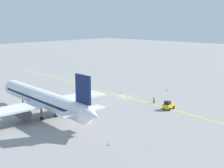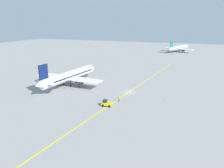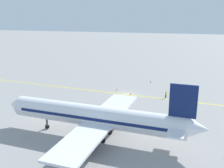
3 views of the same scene
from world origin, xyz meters
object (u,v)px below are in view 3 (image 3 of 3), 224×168
traffic_cone_near_nose (131,94)px  traffic_cone_mid_apron (117,89)px  traffic_cone_far_edge (151,82)px  airplane_at_gate (98,117)px  baggage_tug_white (189,99)px  ground_crew_worker (166,94)px

traffic_cone_near_nose → traffic_cone_mid_apron: bearing=56.4°
traffic_cone_mid_apron → traffic_cone_far_edge: same height
traffic_cone_mid_apron → traffic_cone_far_edge: 13.14m
traffic_cone_mid_apron → airplane_at_gate: bearing=-173.4°
airplane_at_gate → traffic_cone_near_nose: airplane_at_gate is taller
traffic_cone_near_nose → traffic_cone_mid_apron: (2.85, 4.28, 0.00)m
baggage_tug_white → traffic_cone_near_nose: 14.53m
airplane_at_gate → traffic_cone_far_edge: size_ratio=64.63×
traffic_cone_near_nose → traffic_cone_mid_apron: 5.14m
airplane_at_gate → traffic_cone_mid_apron: 27.96m
traffic_cone_near_nose → ground_crew_worker: bearing=-92.7°
ground_crew_worker → traffic_cone_far_edge: size_ratio=3.05×
airplane_at_gate → traffic_cone_far_edge: airplane_at_gate is taller
airplane_at_gate → traffic_cone_mid_apron: airplane_at_gate is taller
traffic_cone_far_edge → airplane_at_gate: bearing=172.8°
baggage_tug_white → traffic_cone_far_edge: size_ratio=5.67×
ground_crew_worker → traffic_cone_near_nose: 8.96m
airplane_at_gate → traffic_cone_near_nose: bearing=-2.5°
baggage_tug_white → traffic_cone_far_edge: baggage_tug_white is taller
airplane_at_gate → ground_crew_worker: 26.43m
airplane_at_gate → baggage_tug_white: 27.24m
baggage_tug_white → traffic_cone_mid_apron: baggage_tug_white is taller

